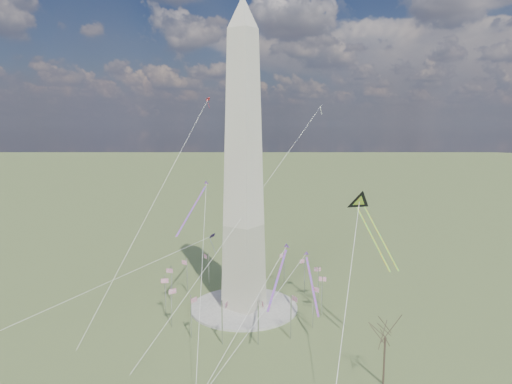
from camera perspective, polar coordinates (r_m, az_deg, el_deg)
The scene contains 12 objects.
ground at distance 158.95m, azimuth -1.50°, elevation -14.33°, with size 2000.00×2000.00×0.00m, color #546130.
plaza at distance 158.80m, azimuth -1.50°, elevation -14.20°, with size 36.00×36.00×0.80m, color #BCB8AB.
washington_monument at distance 147.13m, azimuth -1.57°, elevation 3.14°, with size 15.56×15.56×100.00m.
flagpole_ring at distance 156.27m, azimuth -1.51°, elevation -11.88°, with size 54.40×54.40×13.00m.
tree_near at distance 116.56m, azimuth 15.86°, elevation -16.80°, with size 10.01×10.01×17.52m.
kite_delta_black at distance 133.99m, azimuth 13.01°, elevation -1.63°, with size 19.98×18.21×18.19m.
kite_diamond_purple at distance 172.31m, azimuth -5.48°, elevation -5.77°, with size 1.88×2.82×8.47m.
kite_streamer_left at distance 126.47m, azimuth 3.04°, elevation -9.57°, with size 6.54×18.63×13.11m.
kite_streamer_mid at distance 153.54m, azimuth -7.44°, elevation -1.11°, with size 6.87×21.63×15.13m.
kite_streamer_right at distance 143.44m, azimuth 6.80°, elevation -10.29°, with size 13.65×16.35×13.81m.
kite_small_red at distance 195.81m, azimuth -6.01°, elevation 11.32°, with size 1.48×2.21×4.71m.
kite_small_white at distance 185.67m, azimuth 8.13°, elevation 10.45°, with size 1.41×1.36×3.99m.
Camera 1 is at (86.65, -118.10, 61.71)m, focal length 32.00 mm.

